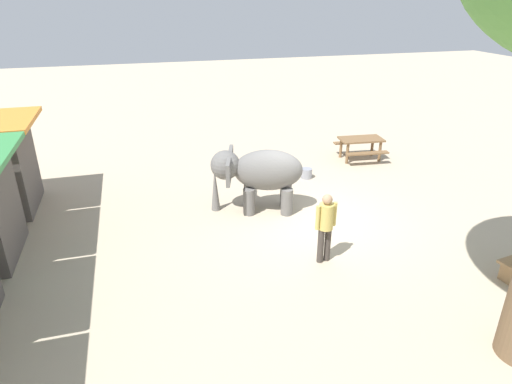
{
  "coord_description": "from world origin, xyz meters",
  "views": [
    {
      "loc": [
        -9.48,
        4.33,
        5.48
      ],
      "look_at": [
        0.47,
        1.53,
        0.8
      ],
      "focal_mm": 31.11,
      "sensor_mm": 36.0,
      "label": 1
    }
  ],
  "objects_px": {
    "person_handler": "(326,223)",
    "feed_bucket": "(306,173)",
    "picnic_table_near": "(361,144)",
    "elephant": "(258,173)"
  },
  "relations": [
    {
      "from": "elephant",
      "to": "person_handler",
      "type": "xyz_separation_m",
      "value": [
        -2.83,
        -0.69,
        -0.15
      ]
    },
    {
      "from": "elephant",
      "to": "picnic_table_near",
      "type": "distance_m",
      "value": 5.46
    },
    {
      "from": "person_handler",
      "to": "feed_bucket",
      "type": "bearing_deg",
      "value": -26.39
    },
    {
      "from": "elephant",
      "to": "picnic_table_near",
      "type": "relative_size",
      "value": 1.53
    },
    {
      "from": "person_handler",
      "to": "feed_bucket",
      "type": "relative_size",
      "value": 4.5
    },
    {
      "from": "picnic_table_near",
      "to": "feed_bucket",
      "type": "xyz_separation_m",
      "value": [
        -1.11,
        2.47,
        -0.43
      ]
    },
    {
      "from": "picnic_table_near",
      "to": "feed_bucket",
      "type": "bearing_deg",
      "value": 29.65
    },
    {
      "from": "person_handler",
      "to": "feed_bucket",
      "type": "height_order",
      "value": "person_handler"
    },
    {
      "from": "elephant",
      "to": "person_handler",
      "type": "distance_m",
      "value": 2.92
    },
    {
      "from": "picnic_table_near",
      "to": "elephant",
      "type": "bearing_deg",
      "value": 37.67
    }
  ]
}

